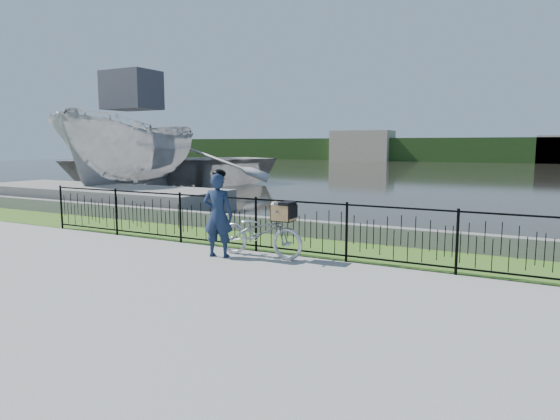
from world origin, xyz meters
The scene contains 12 objects.
ground centered at (0.00, 0.00, 0.00)m, with size 120.00×120.00×0.00m, color gray.
grass_strip centered at (0.00, 2.60, 0.00)m, with size 60.00×2.00×0.01m, color #416C21.
water centered at (0.00, 33.00, 0.00)m, with size 120.00×120.00×0.00m, color black.
quay_wall centered at (0.00, 3.60, 0.20)m, with size 60.00×0.30×0.40m, color slate.
fence centered at (0.00, 1.60, 0.58)m, with size 14.00×0.06×1.15m, color black, non-canonical shape.
far_treeline centered at (0.00, 60.00, 1.50)m, with size 120.00×6.00×3.00m, color #234018.
far_building_left centered at (-18.00, 58.00, 2.00)m, with size 8.00×4.00×4.00m, color #A79C86.
dock centered at (-10.00, 5.50, 0.35)m, with size 10.00×3.00×0.70m, color slate.
bicycle_rig centered at (-0.66, 1.21, 0.51)m, with size 1.88×0.66×1.15m.
cyclist centered at (-1.41, 0.83, 0.86)m, with size 0.69×0.53×1.74m.
boat_near centered at (-11.41, 8.81, 1.87)m, with size 5.32×9.52×5.27m.
boat_far centered at (-13.39, 13.44, 1.16)m, with size 12.51×13.73×2.33m.
Camera 1 is at (4.28, -7.20, 2.23)m, focal length 32.00 mm.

